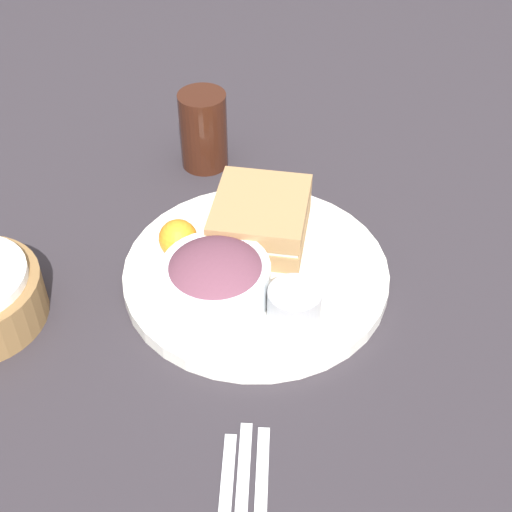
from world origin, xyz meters
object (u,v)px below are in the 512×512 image
Objects in this scene: knife at (241,511)px; salad_bowl at (216,277)px; dressing_cup at (294,305)px; spoon at (222,510)px; plate at (256,273)px; drink_glass at (203,130)px; fork at (260,512)px; sandwich at (262,218)px.

salad_bowl is at bearing -170.34° from knife.
dressing_cup is 0.24m from spoon.
plate is 0.08m from salad_bowl.
spoon is at bearing 179.50° from plate.
drink_glass is at bearing 25.25° from dressing_cup.
plate is 0.31m from fork.
knife is at bearing -90.00° from fork.
salad_bowl reaches higher than spoon.
dressing_cup is at bearing 164.28° from spoon.
dressing_cup is 0.35m from drink_glass.
spoon is (-0.31, 0.00, -0.01)m from plate.
plate is 2.82× the size of drink_glass.
sandwich is 1.20× the size of drink_glass.
salad_bowl is at bearing 74.00° from dressing_cup.
salad_bowl is 0.70× the size of fork.
salad_bowl is 0.30m from drink_glass.
dressing_cup is at bearing -106.00° from salad_bowl.
fork is (-0.55, -0.13, -0.06)m from drink_glass.
plate is 2.35× the size of sandwich.
fork is at bearing -175.07° from sandwich.
salad_bowl reaches higher than fork.
dressing_cup reaches higher than spoon.
drink_glass reaches higher than plate.
sandwich is 0.37m from fork.
drink_glass is at bearing 11.13° from salad_bowl.
knife is 1.17× the size of spoon.
drink_glass is at bearing 29.38° from sandwich.
plate reaches higher than knife.
sandwich reaches higher than knife.
drink_glass is 0.71× the size of spoon.
plate is 0.31m from spoon.
plate reaches higher than fork.
knife is at bearing -168.23° from drink_glass.
fork and spoon have the same top height.
salad_bowl is at bearing -168.87° from drink_glass.
salad_bowl is 2.07× the size of dressing_cup.
salad_bowl is (-0.11, 0.04, 0.00)m from sandwich.
drink_glass reaches higher than sandwich.
knife is (-0.37, -0.01, -0.04)m from sandwich.
spoon is (-0.00, 0.04, 0.00)m from fork.
spoon is (-0.23, 0.05, -0.04)m from dressing_cup.
plate is 1.99× the size of spoon.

